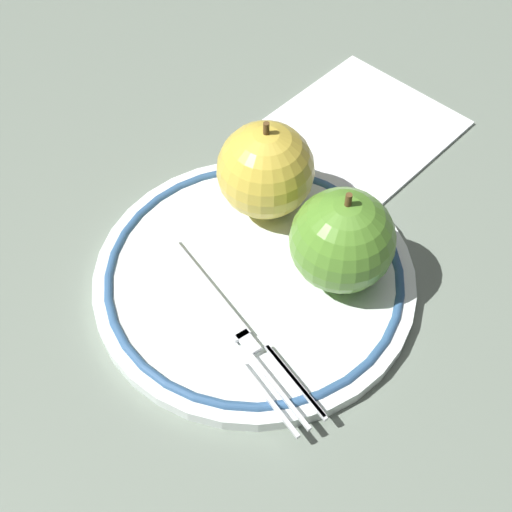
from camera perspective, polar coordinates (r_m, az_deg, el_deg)
The scene contains 6 objects.
ground_plane at distance 0.48m, azimuth -1.33°, elevation -2.57°, with size 2.00×2.00×0.00m, color slate.
plate at distance 0.48m, azimuth 0.00°, elevation -1.93°, with size 0.22×0.22×0.01m.
apple_red_whole at distance 0.45m, azimuth 6.92°, elevation 1.25°, with size 0.07×0.07×0.08m.
apple_second_whole at distance 0.49m, azimuth 0.77°, elevation 6.88°, with size 0.07×0.07×0.08m.
fork at distance 0.45m, azimuth -2.18°, elevation -5.01°, with size 0.17×0.05×0.00m.
napkin_folded at distance 0.59m, azimuth 8.41°, elevation 10.22°, with size 0.13×0.14×0.01m, color white.
Camera 1 is at (-0.26, 0.10, 0.39)m, focal length 50.00 mm.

